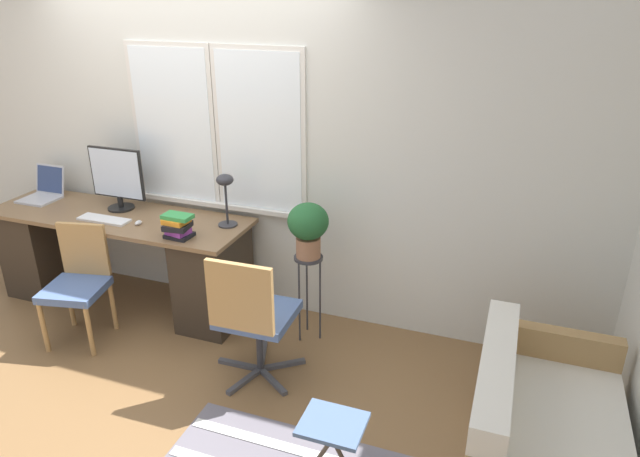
{
  "coord_description": "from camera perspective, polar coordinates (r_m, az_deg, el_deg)",
  "views": [
    {
      "loc": [
        2.33,
        -3.0,
        2.43
      ],
      "look_at": [
        1.18,
        0.16,
        0.98
      ],
      "focal_mm": 32.0,
      "sensor_mm": 36.0,
      "label": 1
    }
  ],
  "objects": [
    {
      "name": "book_stack",
      "position": [
        4.14,
        -14.05,
        0.25
      ],
      "size": [
        0.21,
        0.19,
        0.17
      ],
      "color": "black",
      "rests_on": "desk"
    },
    {
      "name": "desk",
      "position": [
        4.85,
        -19.08,
        -2.67
      ],
      "size": [
        2.12,
        0.65,
        0.77
      ],
      "color": "brown",
      "rests_on": "ground_plane"
    },
    {
      "name": "plant_stand",
      "position": [
        4.08,
        -1.15,
        -4.23
      ],
      "size": [
        0.21,
        0.21,
        0.66
      ],
      "color": "#333338",
      "rests_on": "ground_plane"
    },
    {
      "name": "keyboard",
      "position": [
        4.63,
        -20.79,
        0.85
      ],
      "size": [
        0.41,
        0.13,
        0.02
      ],
      "color": "silver",
      "rests_on": "desk"
    },
    {
      "name": "office_chair_swivel",
      "position": [
        3.7,
        -6.74,
        -8.57
      ],
      "size": [
        0.59,
        0.61,
        0.93
      ],
      "rotation": [
        0.0,
        0.0,
        3.17
      ],
      "color": "#47474C",
      "rests_on": "ground_plane"
    },
    {
      "name": "laptop",
      "position": [
        5.31,
        -25.95,
        3.3
      ],
      "size": [
        0.29,
        0.31,
        0.26
      ],
      "color": "#B7B7BC",
      "rests_on": "desk"
    },
    {
      "name": "potted_plant",
      "position": [
        3.93,
        -1.19,
        0.28
      ],
      "size": [
        0.29,
        0.29,
        0.4
      ],
      "color": "#9E6B4C",
      "rests_on": "plant_stand"
    },
    {
      "name": "desk_lamp",
      "position": [
        4.21,
        -9.45,
        4.01
      ],
      "size": [
        0.14,
        0.14,
        0.4
      ],
      "color": "#2D2D33",
      "rests_on": "desk"
    },
    {
      "name": "couch_loveseat",
      "position": [
        3.27,
        21.06,
        -19.76
      ],
      "size": [
        0.74,
        1.27,
        0.78
      ],
      "rotation": [
        0.0,
        0.0,
        1.57
      ],
      "color": "white",
      "rests_on": "ground_plane"
    },
    {
      "name": "ground_plane",
      "position": [
        4.51,
        -15.2,
        -10.28
      ],
      "size": [
        14.0,
        14.0,
        0.0
      ],
      "primitive_type": "plane",
      "color": "brown"
    },
    {
      "name": "desk_chair_wooden",
      "position": [
        4.49,
        -23.04,
        -4.85
      ],
      "size": [
        0.47,
        0.48,
        0.85
      ],
      "rotation": [
        0.0,
        0.0,
        0.21
      ],
      "color": "#B2844C",
      "rests_on": "ground_plane"
    },
    {
      "name": "monitor",
      "position": [
        4.76,
        -19.63,
        4.8
      ],
      "size": [
        0.47,
        0.21,
        0.5
      ],
      "color": "black",
      "rests_on": "desk"
    },
    {
      "name": "folding_stool",
      "position": [
        3.04,
        1.27,
        -19.54
      ],
      "size": [
        0.33,
        0.27,
        0.43
      ],
      "color": "slate",
      "rests_on": "ground_plane"
    },
    {
      "name": "mouse",
      "position": [
        4.47,
        -17.71,
        0.55
      ],
      "size": [
        0.04,
        0.07,
        0.03
      ],
      "color": "silver",
      "rests_on": "desk"
    },
    {
      "name": "wall_back_with_window",
      "position": [
        4.53,
        -11.72,
        8.97
      ],
      "size": [
        9.0,
        0.12,
        2.7
      ],
      "color": "silver",
      "rests_on": "ground_plane"
    }
  ]
}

